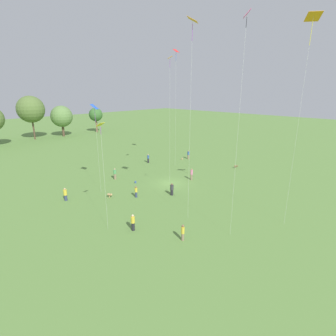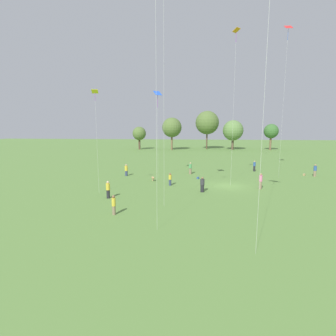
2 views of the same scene
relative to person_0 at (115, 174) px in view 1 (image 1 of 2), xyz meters
name	(u,v)px [view 1 (image 1 of 2)]	position (x,y,z in m)	size (l,w,h in m)	color
ground_plane	(170,183)	(4.70, -7.74, -0.88)	(240.00, 240.00, 0.00)	#5B843D
tree_2	(31,109)	(4.35, 46.45, 7.65)	(7.49, 7.49, 12.29)	brown
tree_3	(62,116)	(12.44, 45.23, 5.19)	(6.40, 6.40, 9.30)	brown
tree_4	(96,115)	(24.07, 45.20, 4.94)	(4.45, 4.45, 8.11)	brown
person_0	(115,174)	(0.00, 0.00, 0.00)	(0.63, 0.63, 1.80)	#847056
person_1	(183,232)	(-5.88, -19.63, -0.04)	(0.36, 0.36, 1.66)	#847056
person_2	(172,189)	(1.56, -11.15, -0.05)	(0.62, 0.62, 1.71)	#232328
person_3	(148,158)	(10.34, 3.59, -0.01)	(0.44, 0.44, 1.75)	#232328
person_4	(65,194)	(-9.42, -2.48, -0.03)	(0.51, 0.51, 1.74)	#333D5B
person_5	(133,223)	(-8.03, -14.74, 0.00)	(0.53, 0.53, 1.78)	#232328
person_6	(188,155)	(18.14, -0.18, 0.01)	(0.58, 0.58, 1.80)	#847056
person_7	(136,192)	(-2.33, -8.22, -0.10)	(0.42, 0.42, 1.57)	#333D5B
person_8	(192,174)	(8.35, -9.06, 0.06)	(0.53, 0.53, 1.88)	#847056
kite_0	(176,58)	(12.65, -1.53, 18.12)	(1.00, 0.85, 20.48)	red
kite_1	(245,37)	(-1.87, -22.39, 17.05)	(0.89, 0.84, 19.90)	#E54C99
kite_2	(95,110)	(-4.57, -3.12, 10.48)	(1.31, 1.28, 12.11)	blue
kite_3	(192,32)	(-2.02, -17.02, 18.11)	(1.36, 1.32, 20.25)	orange
kite_4	(101,132)	(-9.76, -12.75, 9.25)	(0.78, 0.72, 11.01)	yellow
kite_5	(312,27)	(4.28, -25.33, 18.30)	(1.60, 1.63, 20.25)	orange
kite_6	(170,69)	(5.16, -7.27, 15.75)	(0.97, 0.98, 18.30)	orange
dog_0	(236,166)	(19.15, -10.79, -0.51)	(0.54, 0.64, 0.53)	brown
dog_1	(110,195)	(-4.86, -5.81, -0.46)	(0.49, 0.70, 0.61)	tan
picnic_bag_0	(135,182)	(1.15, -3.77, -0.73)	(0.38, 0.40, 0.29)	#33518C
picnic_bag_1	(182,159)	(16.95, 0.47, -0.73)	(0.38, 0.38, 0.31)	#A58459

